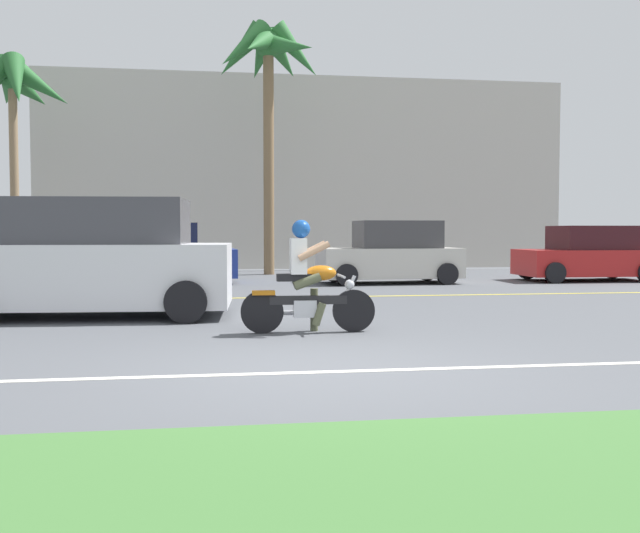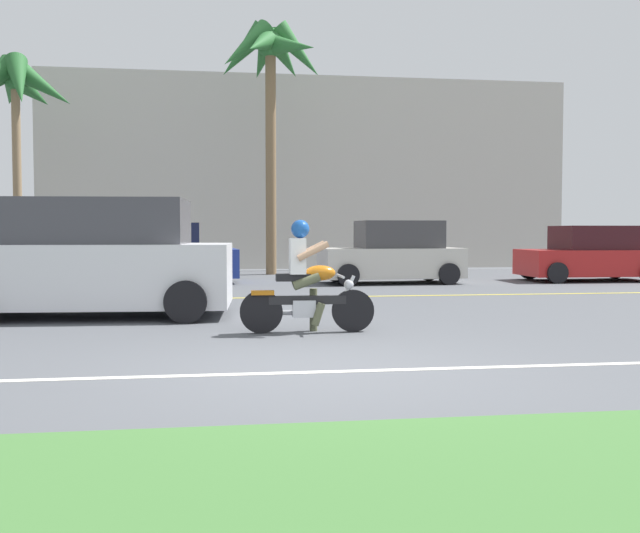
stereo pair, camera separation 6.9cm
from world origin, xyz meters
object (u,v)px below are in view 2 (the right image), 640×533
at_px(suv_nearby, 90,259).
at_px(parked_car_3, 590,255).
at_px(parked_car_1, 162,255).
at_px(parked_car_2, 393,254).
at_px(palm_tree_1, 270,61).
at_px(palm_tree_0, 14,92).
at_px(motorcyclist, 306,285).

xyz_separation_m(suv_nearby, parked_car_3, (12.23, 6.65, -0.21)).
xyz_separation_m(suv_nearby, parked_car_1, (0.59, 7.32, -0.18)).
bearing_deg(parked_car_2, palm_tree_1, 123.89).
bearing_deg(parked_car_1, suv_nearby, -94.64).
relative_size(parked_car_1, palm_tree_1, 0.48).
height_order(parked_car_2, parked_car_3, parked_car_2).
bearing_deg(parked_car_3, palm_tree_0, 163.66).
height_order(suv_nearby, parked_car_1, suv_nearby).
bearing_deg(parked_car_2, palm_tree_0, 155.35).
height_order(parked_car_2, palm_tree_1, palm_tree_1).
relative_size(motorcyclist, parked_car_3, 0.50).
relative_size(suv_nearby, parked_car_1, 1.21).
height_order(suv_nearby, palm_tree_1, palm_tree_1).
relative_size(suv_nearby, parked_car_2, 1.25).
height_order(motorcyclist, parked_car_2, parked_car_2).
distance_m(parked_car_1, palm_tree_0, 7.94).
relative_size(suv_nearby, parked_car_3, 1.27).
distance_m(parked_car_3, palm_tree_1, 11.25).
distance_m(suv_nearby, parked_car_2, 9.29).
bearing_deg(motorcyclist, parked_car_1, 105.18).
bearing_deg(palm_tree_1, motorcyclist, -92.10).
bearing_deg(parked_car_2, parked_car_3, 1.32).
bearing_deg(palm_tree_1, parked_car_2, -56.11).
distance_m(suv_nearby, palm_tree_0, 13.04).
distance_m(motorcyclist, parked_car_1, 9.99).
bearing_deg(motorcyclist, parked_car_3, 44.84).
bearing_deg(motorcyclist, palm_tree_0, 118.02).
bearing_deg(parked_car_3, parked_car_1, 176.69).
height_order(parked_car_3, palm_tree_0, palm_tree_0).
bearing_deg(parked_car_2, parked_car_1, 172.40).
bearing_deg(suv_nearby, parked_car_1, 85.36).
xyz_separation_m(parked_car_2, parked_car_3, (5.62, 0.13, -0.05)).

